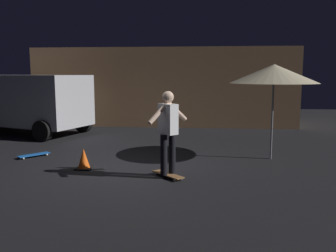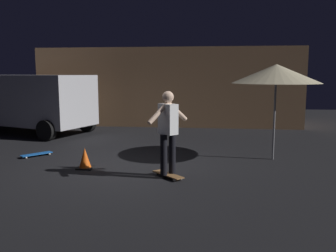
{
  "view_description": "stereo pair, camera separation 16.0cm",
  "coord_description": "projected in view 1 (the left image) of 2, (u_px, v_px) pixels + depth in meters",
  "views": [
    {
      "loc": [
        1.78,
        -7.73,
        2.08
      ],
      "look_at": [
        1.1,
        -0.74,
        1.05
      ],
      "focal_mm": 38.37,
      "sensor_mm": 36.0,
      "label": 1
    },
    {
      "loc": [
        1.94,
        -7.71,
        2.08
      ],
      "look_at": [
        1.1,
        -0.74,
        1.05
      ],
      "focal_mm": 38.37,
      "sensor_mm": 36.0,
      "label": 2
    }
  ],
  "objects": [
    {
      "name": "skateboard_ridden",
      "position": [
        168.0,
        175.0,
        7.24
      ],
      "size": [
        0.7,
        0.68,
        0.07
      ],
      "color": "olive",
      "rests_on": "ground_plane"
    },
    {
      "name": "traffic_cone",
      "position": [
        84.0,
        159.0,
        7.86
      ],
      "size": [
        0.34,
        0.34,
        0.46
      ],
      "color": "black",
      "rests_on": "ground_plane"
    },
    {
      "name": "skateboard_spare",
      "position": [
        34.0,
        155.0,
        9.01
      ],
      "size": [
        0.66,
        0.72,
        0.07
      ],
      "color": "#1959B2",
      "rests_on": "ground_plane"
    },
    {
      "name": "skater",
      "position": [
        168.0,
        127.0,
        7.1
      ],
      "size": [
        0.74,
        0.77,
        1.67
      ],
      "color": "black",
      "rests_on": "skateboard_ridden"
    },
    {
      "name": "parked_van",
      "position": [
        24.0,
        100.0,
        12.54
      ],
      "size": [
        4.97,
        3.47,
        2.03
      ],
      "color": "#B2B2B7",
      "rests_on": "ground_plane"
    },
    {
      "name": "low_building",
      "position": [
        166.0,
        86.0,
        15.33
      ],
      "size": [
        10.42,
        3.23,
        3.08
      ],
      "color": "#AD7F56",
      "rests_on": "ground_plane"
    },
    {
      "name": "patio_umbrella",
      "position": [
        274.0,
        74.0,
        8.53
      ],
      "size": [
        2.1,
        2.1,
        2.3
      ],
      "color": "slate",
      "rests_on": "ground_plane"
    },
    {
      "name": "ground_plane",
      "position": [
        123.0,
        167.0,
        8.08
      ],
      "size": [
        28.0,
        28.0,
        0.0
      ],
      "primitive_type": "plane",
      "color": "black"
    }
  ]
}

